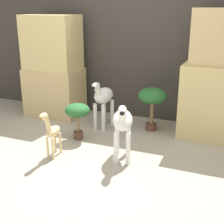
{
  "coord_description": "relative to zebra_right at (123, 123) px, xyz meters",
  "views": [
    {
      "loc": [
        1.37,
        -2.58,
        1.57
      ],
      "look_at": [
        0.03,
        0.7,
        0.37
      ],
      "focal_mm": 50.0,
      "sensor_mm": 36.0,
      "label": 1
    }
  ],
  "objects": [
    {
      "name": "zebra_left",
      "position": [
        -0.58,
        0.8,
        0.0
      ],
      "size": [
        0.24,
        0.48,
        0.67
      ],
      "color": "white",
      "rests_on": "ground_plane"
    },
    {
      "name": "rock_pillar_left",
      "position": [
        -1.47,
        1.03,
        0.3
      ],
      "size": [
        0.8,
        0.54,
        1.47
      ],
      "color": "tan",
      "rests_on": "ground_plane"
    },
    {
      "name": "rock_pillar_right",
      "position": [
        0.83,
        1.03,
        0.29
      ],
      "size": [
        0.8,
        0.54,
        1.56
      ],
      "color": "#D1B775",
      "rests_on": "ground_plane"
    },
    {
      "name": "wall_back",
      "position": [
        -0.32,
        1.44,
        0.68
      ],
      "size": [
        6.4,
        0.08,
        2.2
      ],
      "color": "#38332D",
      "rests_on": "ground_plane"
    },
    {
      "name": "ground_plane",
      "position": [
        -0.32,
        -0.28,
        -0.42
      ],
      "size": [
        14.0,
        14.0,
        0.0
      ],
      "primitive_type": "plane",
      "color": "#9E937F"
    },
    {
      "name": "potted_palm_back",
      "position": [
        -0.7,
        0.31,
        -0.07
      ],
      "size": [
        0.3,
        0.3,
        0.46
      ],
      "color": "#513323",
      "rests_on": "ground_plane"
    },
    {
      "name": "potted_palm_front",
      "position": [
        0.06,
        0.94,
        0.03
      ],
      "size": [
        0.37,
        0.37,
        0.58
      ],
      "color": "#513323",
      "rests_on": "ground_plane"
    },
    {
      "name": "giraffe_figurine",
      "position": [
        -0.73,
        -0.23,
        -0.11
      ],
      "size": [
        0.12,
        0.36,
        0.55
      ],
      "color": "#E0C184",
      "rests_on": "ground_plane"
    },
    {
      "name": "zebra_right",
      "position": [
        0.0,
        0.0,
        0.0
      ],
      "size": [
        0.31,
        0.48,
        0.67
      ],
      "color": "white",
      "rests_on": "ground_plane"
    }
  ]
}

